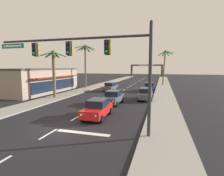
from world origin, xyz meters
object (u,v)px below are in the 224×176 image
Objects in this scene: palm_right_farthest at (165,59)px; sedan_oncoming_far at (111,87)px; sedan_lead_at_stop_bar at (97,108)px; storefront_strip_left at (42,80)px; traffic_signal_mast at (93,56)px; sedan_parked_mid_kerb at (146,94)px; town_gateway_arch at (147,69)px; palm_left_third at (85,57)px; sedan_third_in_queue at (113,97)px; palm_left_second at (54,66)px; sedan_parked_nearest_kerb at (149,87)px.

sedan_oncoming_far is at bearing -125.60° from palm_right_farthest.
sedan_lead_at_stop_bar is 0.27× the size of storefront_strip_left.
sedan_lead_at_stop_bar is at bearing -100.84° from palm_right_farthest.
sedan_parked_mid_kerb is (2.38, 13.72, -4.48)m from traffic_signal_mast.
sedan_oncoming_far is 54.08m from town_gateway_arch.
sedan_lead_at_stop_bar is 23.18m from palm_left_third.
palm_left_third is at bearing -144.28° from palm_right_farthest.
sedan_lead_at_stop_bar is at bearing 106.80° from traffic_signal_mast.
sedan_parked_mid_kerb is (3.45, 10.16, 0.00)m from sedan_lead_at_stop_bar.
palm_left_third reaches higher than town_gateway_arch.
sedan_oncoming_far is at bearing -20.05° from palm_left_third.
town_gateway_arch is (2.12, 53.95, 3.04)m from sedan_oncoming_far.
sedan_lead_at_stop_bar is 71.71m from town_gateway_arch.
traffic_signal_mast is 10.84m from sedan_third_in_queue.
palm_right_farthest is at bearing 56.59° from palm_left_second.
sedan_oncoming_far is at bearing 108.03° from sedan_third_in_queue.
palm_left_second is 12.36m from palm_left_third.
palm_left_third is at bearing 126.03° from sedan_third_in_queue.
traffic_signal_mast is at bearing -82.42° from sedan_third_in_queue.
sedan_lead_at_stop_bar is at bearing -39.30° from storefront_strip_left.
storefront_strip_left is at bearing 140.70° from sedan_lead_at_stop_bar.
sedan_parked_nearest_kerb is at bearing -84.39° from town_gateway_arch.
sedan_parked_nearest_kerb is 0.29× the size of town_gateway_arch.
traffic_signal_mast is 26.12m from palm_left_third.
sedan_third_in_queue is 0.64× the size of palm_left_second.
sedan_lead_at_stop_bar is 19.58m from sedan_parked_nearest_kerb.
palm_left_second is 64.34m from town_gateway_arch.
sedan_third_in_queue is at bearing -71.97° from sedan_oncoming_far.
town_gateway_arch is (7.86, 63.86, -0.88)m from palm_left_second.
palm_left_second is at bearing -97.02° from town_gateway_arch.
palm_left_third reaches higher than palm_left_second.
sedan_third_in_queue is (-0.23, 6.23, 0.00)m from sedan_lead_at_stop_bar.
sedan_oncoming_far is 0.30× the size of town_gateway_arch.
town_gateway_arch is at bearing 95.61° from sedan_parked_nearest_kerb.
palm_left_third is (-10.21, 19.95, 5.89)m from sedan_lead_at_stop_bar.
town_gateway_arch is (-2.91, 75.18, -1.43)m from traffic_signal_mast.
palm_left_third reaches higher than sedan_oncoming_far.
storefront_strip_left is (-21.77, -18.80, -4.33)m from palm_right_farthest.
storefront_strip_left is at bearing 156.81° from sedan_third_in_queue.
traffic_signal_mast is 15.64m from palm_left_second.
sedan_lead_at_stop_bar is at bearing -99.71° from sedan_parked_nearest_kerb.
sedan_parked_nearest_kerb is at bearing -2.77° from palm_left_third.
palm_left_second is (-9.70, 7.76, 3.92)m from sedan_lead_at_stop_bar.
traffic_signal_mast is 1.25× the size of palm_left_third.
palm_right_farthest is (15.76, 23.89, 1.76)m from palm_left_second.
traffic_signal_mast is 1.33× the size of palm_right_farthest.
traffic_signal_mast reaches higher than sedan_lead_at_stop_bar.
storefront_strip_left is at bearing -161.29° from sedan_parked_nearest_kerb.
sedan_oncoming_far is (-3.95, 17.67, 0.00)m from sedan_lead_at_stop_bar.
palm_left_second reaches higher than sedan_third_in_queue.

